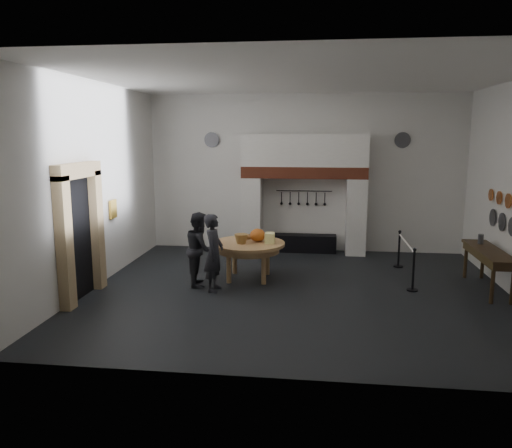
# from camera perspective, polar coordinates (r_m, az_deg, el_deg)

# --- Properties ---
(floor) EXTENTS (9.00, 8.00, 0.02)m
(floor) POSITION_cam_1_polar(r_m,az_deg,el_deg) (10.99, 4.75, -7.62)
(floor) COLOR black
(floor) RESTS_ON ground
(ceiling) EXTENTS (9.00, 8.00, 0.02)m
(ceiling) POSITION_cam_1_polar(r_m,az_deg,el_deg) (10.53, 5.12, 16.39)
(ceiling) COLOR silver
(ceiling) RESTS_ON wall_back
(wall_back) EXTENTS (9.00, 0.02, 4.50)m
(wall_back) POSITION_cam_1_polar(r_m,az_deg,el_deg) (14.51, 5.56, 5.78)
(wall_back) COLOR silver
(wall_back) RESTS_ON floor
(wall_front) EXTENTS (9.00, 0.02, 4.50)m
(wall_front) POSITION_cam_1_polar(r_m,az_deg,el_deg) (6.57, 3.54, 0.46)
(wall_front) COLOR silver
(wall_front) RESTS_ON floor
(wall_left) EXTENTS (0.02, 8.00, 4.50)m
(wall_left) POSITION_cam_1_polar(r_m,az_deg,el_deg) (11.60, -17.94, 4.23)
(wall_left) COLOR silver
(wall_left) RESTS_ON floor
(chimney_pier_left) EXTENTS (0.55, 0.70, 2.15)m
(chimney_pier_left) POSITION_cam_1_polar(r_m,az_deg,el_deg) (14.41, -0.44, 1.10)
(chimney_pier_left) COLOR silver
(chimney_pier_left) RESTS_ON floor
(chimney_pier_right) EXTENTS (0.55, 0.70, 2.15)m
(chimney_pier_right) POSITION_cam_1_polar(r_m,az_deg,el_deg) (14.33, 11.34, 0.84)
(chimney_pier_right) COLOR silver
(chimney_pier_right) RESTS_ON floor
(hearth_brick_band) EXTENTS (3.50, 0.72, 0.32)m
(hearth_brick_band) POSITION_cam_1_polar(r_m,az_deg,el_deg) (14.15, 5.52, 5.92)
(hearth_brick_band) COLOR #9E442B
(hearth_brick_band) RESTS_ON chimney_pier_left
(chimney_hood) EXTENTS (3.50, 0.70, 0.90)m
(chimney_hood) POSITION_cam_1_polar(r_m,az_deg,el_deg) (14.12, 5.56, 8.39)
(chimney_hood) COLOR silver
(chimney_hood) RESTS_ON hearth_brick_band
(iron_range) EXTENTS (1.90, 0.45, 0.50)m
(iron_range) POSITION_cam_1_polar(r_m,az_deg,el_deg) (14.52, 5.39, -2.19)
(iron_range) COLOR black
(iron_range) RESTS_ON floor
(utensil_rail) EXTENTS (1.60, 0.02, 0.02)m
(utensil_rail) POSITION_cam_1_polar(r_m,az_deg,el_deg) (14.47, 5.51, 3.79)
(utensil_rail) COLOR black
(utensil_rail) RESTS_ON wall_back
(door_recess) EXTENTS (0.04, 1.10, 2.50)m
(door_recess) POSITION_cam_1_polar(r_m,az_deg,el_deg) (10.85, -19.72, -1.61)
(door_recess) COLOR black
(door_recess) RESTS_ON floor
(door_jamb_near) EXTENTS (0.22, 0.30, 2.60)m
(door_jamb_near) POSITION_cam_1_polar(r_m,az_deg,el_deg) (10.19, -21.04, -2.14)
(door_jamb_near) COLOR tan
(door_jamb_near) RESTS_ON floor
(door_jamb_far) EXTENTS (0.22, 0.30, 2.60)m
(door_jamb_far) POSITION_cam_1_polar(r_m,az_deg,el_deg) (11.41, -17.76, -0.67)
(door_jamb_far) COLOR tan
(door_jamb_far) RESTS_ON floor
(door_lintel) EXTENTS (0.22, 1.70, 0.30)m
(door_lintel) POSITION_cam_1_polar(r_m,az_deg,el_deg) (10.62, -19.74, 5.79)
(door_lintel) COLOR tan
(door_lintel) RESTS_ON door_jamb_near
(wall_plaque) EXTENTS (0.05, 0.34, 0.44)m
(wall_plaque) POSITION_cam_1_polar(r_m,az_deg,el_deg) (12.38, -16.01, 1.65)
(wall_plaque) COLOR gold
(wall_plaque) RESTS_ON wall_left
(work_table) EXTENTS (1.85, 1.85, 0.07)m
(work_table) POSITION_cam_1_polar(r_m,az_deg,el_deg) (11.65, -0.85, -2.27)
(work_table) COLOR tan
(work_table) RESTS_ON floor
(pumpkin) EXTENTS (0.36, 0.36, 0.31)m
(pumpkin) POSITION_cam_1_polar(r_m,az_deg,el_deg) (11.68, 0.18, -1.29)
(pumpkin) COLOR #CA4E1C
(pumpkin) RESTS_ON work_table
(cheese_block_big) EXTENTS (0.22, 0.22, 0.24)m
(cheese_block_big) POSITION_cam_1_polar(r_m,az_deg,el_deg) (11.51, 1.57, -1.64)
(cheese_block_big) COLOR #FFFA98
(cheese_block_big) RESTS_ON work_table
(cheese_block_small) EXTENTS (0.18, 0.18, 0.20)m
(cheese_block_small) POSITION_cam_1_polar(r_m,az_deg,el_deg) (11.81, 1.62, -1.44)
(cheese_block_small) COLOR #FFE398
(cheese_block_small) RESTS_ON work_table
(wicker_basket) EXTENTS (0.35, 0.35, 0.22)m
(wicker_basket) POSITION_cam_1_polar(r_m,az_deg,el_deg) (11.50, -1.70, -1.71)
(wicker_basket) COLOR olive
(wicker_basket) RESTS_ON work_table
(bread_loaf) EXTENTS (0.31, 0.18, 0.13)m
(bread_loaf) POSITION_cam_1_polar(r_m,az_deg,el_deg) (11.98, -1.10, -1.43)
(bread_loaf) COLOR #956134
(bread_loaf) RESTS_ON work_table
(visitor_near) EXTENTS (0.44, 0.64, 1.69)m
(visitor_near) POSITION_cam_1_polar(r_m,az_deg,el_deg) (10.79, -4.83, -3.29)
(visitor_near) COLOR black
(visitor_near) RESTS_ON floor
(visitor_far) EXTENTS (0.79, 0.92, 1.66)m
(visitor_far) POSITION_cam_1_polar(r_m,az_deg,el_deg) (11.26, -6.41, -2.83)
(visitor_far) COLOR black
(visitor_far) RESTS_ON floor
(side_table) EXTENTS (0.55, 2.20, 0.06)m
(side_table) POSITION_cam_1_polar(r_m,az_deg,el_deg) (11.91, 25.08, -2.83)
(side_table) COLOR #3C2D16
(side_table) RESTS_ON floor
(pewter_jug) EXTENTS (0.12, 0.12, 0.22)m
(pewter_jug) POSITION_cam_1_polar(r_m,az_deg,el_deg) (12.44, 24.29, -1.59)
(pewter_jug) COLOR #494A4E
(pewter_jug) RESTS_ON side_table
(copper_pan_b) EXTENTS (0.03, 0.32, 0.32)m
(copper_pan_b) POSITION_cam_1_polar(r_m,az_deg,el_deg) (12.00, 26.86, 2.37)
(copper_pan_b) COLOR #C6662D
(copper_pan_b) RESTS_ON wall_right
(copper_pan_c) EXTENTS (0.03, 0.30, 0.30)m
(copper_pan_c) POSITION_cam_1_polar(r_m,az_deg,el_deg) (12.52, 26.03, 2.71)
(copper_pan_c) COLOR #C6662D
(copper_pan_c) RESTS_ON wall_right
(copper_pan_d) EXTENTS (0.03, 0.28, 0.28)m
(copper_pan_d) POSITION_cam_1_polar(r_m,az_deg,el_deg) (13.04, 25.26, 3.03)
(copper_pan_d) COLOR #C6662D
(copper_pan_d) RESTS_ON wall_right
(pewter_plate_left) EXTENTS (0.03, 0.40, 0.40)m
(pewter_plate_left) POSITION_cam_1_polar(r_m,az_deg,el_deg) (11.75, 27.23, -0.28)
(pewter_plate_left) COLOR #4C4C51
(pewter_plate_left) RESTS_ON wall_right
(pewter_plate_mid) EXTENTS (0.03, 0.40, 0.40)m
(pewter_plate_mid) POSITION_cam_1_polar(r_m,az_deg,el_deg) (12.31, 26.29, 0.22)
(pewter_plate_mid) COLOR #4C4C51
(pewter_plate_mid) RESTS_ON wall_right
(pewter_plate_right) EXTENTS (0.03, 0.40, 0.40)m
(pewter_plate_right) POSITION_cam_1_polar(r_m,az_deg,el_deg) (12.87, 25.43, 0.68)
(pewter_plate_right) COLOR #4C4C51
(pewter_plate_right) RESTS_ON wall_right
(pewter_plate_back_left) EXTENTS (0.44, 0.03, 0.44)m
(pewter_plate_back_left) POSITION_cam_1_polar(r_m,az_deg,el_deg) (14.75, -5.08, 9.56)
(pewter_plate_back_left) COLOR #4C4C51
(pewter_plate_back_left) RESTS_ON wall_back
(pewter_plate_back_right) EXTENTS (0.44, 0.03, 0.44)m
(pewter_plate_back_right) POSITION_cam_1_polar(r_m,az_deg,el_deg) (14.60, 16.41, 9.18)
(pewter_plate_back_right) COLOR #4C4C51
(pewter_plate_back_right) RESTS_ON wall_back
(barrier_post_near) EXTENTS (0.05, 0.05, 0.90)m
(barrier_post_near) POSITION_cam_1_polar(r_m,az_deg,el_deg) (11.36, 17.55, -5.11)
(barrier_post_near) COLOR black
(barrier_post_near) RESTS_ON floor
(barrier_post_far) EXTENTS (0.05, 0.05, 0.90)m
(barrier_post_far) POSITION_cam_1_polar(r_m,az_deg,el_deg) (13.28, 16.02, -2.85)
(barrier_post_far) COLOR black
(barrier_post_far) RESTS_ON floor
(barrier_rope) EXTENTS (0.04, 2.00, 0.04)m
(barrier_rope) POSITION_cam_1_polar(r_m,az_deg,el_deg) (12.23, 16.82, -2.07)
(barrier_rope) COLOR white
(barrier_rope) RESTS_ON barrier_post_near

